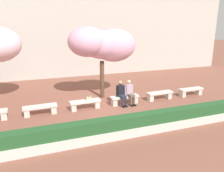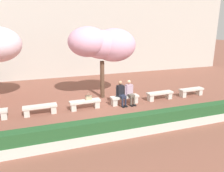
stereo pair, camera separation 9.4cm
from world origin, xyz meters
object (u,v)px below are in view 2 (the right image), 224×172
at_px(stone_bench_east_end, 160,95).
at_px(person_seated_left, 121,92).
at_px(cherry_tree_main, 103,44).
at_px(stone_bench_near_east, 125,99).
at_px(stone_bench_center, 85,103).
at_px(handbag, 89,97).
at_px(stone_bench_far_east, 191,91).
at_px(stone_bench_near_west, 40,109).
at_px(person_seated_right, 130,91).

relative_size(stone_bench_east_end, person_seated_left, 1.20).
bearing_deg(cherry_tree_main, stone_bench_near_east, -66.53).
bearing_deg(stone_bench_center, handbag, 7.12).
bearing_deg(stone_bench_center, stone_bench_far_east, 0.00).
distance_m(stone_bench_near_west, person_seated_right, 4.54).
relative_size(stone_bench_near_east, cherry_tree_main, 0.39).
xyz_separation_m(stone_bench_near_east, cherry_tree_main, (-0.68, 1.56, 2.75)).
bearing_deg(stone_bench_east_end, stone_bench_near_west, 180.00).
bearing_deg(person_seated_right, stone_bench_east_end, 1.61).
bearing_deg(stone_bench_far_east, handbag, 179.77).
xyz_separation_m(stone_bench_east_end, handbag, (-4.07, 0.02, 0.28)).
relative_size(stone_bench_near_west, person_seated_left, 1.20).
xyz_separation_m(stone_bench_east_end, cherry_tree_main, (-2.81, 1.56, 2.75)).
xyz_separation_m(stone_bench_center, handbag, (0.20, 0.02, 0.28)).
distance_m(stone_bench_near_east, cherry_tree_main, 3.23).
xyz_separation_m(stone_bench_far_east, person_seated_right, (-4.01, -0.05, 0.40)).
xyz_separation_m(stone_bench_east_end, person_seated_right, (-1.88, -0.05, 0.40)).
bearing_deg(person_seated_left, stone_bench_near_west, 179.25).
xyz_separation_m(stone_bench_far_east, person_seated_left, (-4.50, -0.05, 0.40)).
bearing_deg(cherry_tree_main, stone_bench_near_west, -156.51).
distance_m(handbag, cherry_tree_main, 3.16).
relative_size(stone_bench_east_end, stone_bench_far_east, 1.00).
bearing_deg(handbag, person_seated_left, -2.59).
bearing_deg(stone_bench_near_west, handbag, 0.60).
bearing_deg(person_seated_left, stone_bench_far_east, 0.67).
bearing_deg(cherry_tree_main, stone_bench_far_east, -17.51).
height_order(stone_bench_near_east, stone_bench_far_east, same).
xyz_separation_m(person_seated_left, handbag, (-1.70, 0.08, -0.12)).
bearing_deg(person_seated_right, person_seated_left, 179.97).
bearing_deg(stone_bench_near_west, stone_bench_near_east, 0.00).
height_order(stone_bench_far_east, cherry_tree_main, cherry_tree_main).
relative_size(stone_bench_near_east, stone_bench_far_east, 1.00).
distance_m(stone_bench_center, stone_bench_far_east, 6.39).
relative_size(stone_bench_near_west, cherry_tree_main, 0.39).
xyz_separation_m(person_seated_right, cherry_tree_main, (-0.93, 1.61, 2.34)).
bearing_deg(stone_bench_center, stone_bench_near_west, 180.00).
distance_m(stone_bench_center, stone_bench_near_east, 2.13).
distance_m(stone_bench_center, person_seated_left, 1.94).
height_order(stone_bench_near_west, cherry_tree_main, cherry_tree_main).
bearing_deg(stone_bench_near_west, person_seated_left, -0.75).
xyz_separation_m(person_seated_left, cherry_tree_main, (-0.44, 1.61, 2.34)).
relative_size(stone_bench_center, person_seated_left, 1.20).
distance_m(person_seated_right, handbag, 2.20).
xyz_separation_m(stone_bench_east_end, person_seated_left, (-2.37, -0.05, 0.40)).
bearing_deg(handbag, cherry_tree_main, 50.62).
bearing_deg(stone_bench_near_west, stone_bench_east_end, 0.00).
bearing_deg(person_seated_right, stone_bench_center, 178.73).
height_order(stone_bench_far_east, handbag, handbag).
xyz_separation_m(person_seated_left, person_seated_right, (0.49, -0.00, 0.00)).
relative_size(stone_bench_east_end, cherry_tree_main, 0.39).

